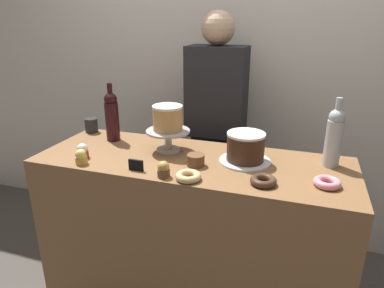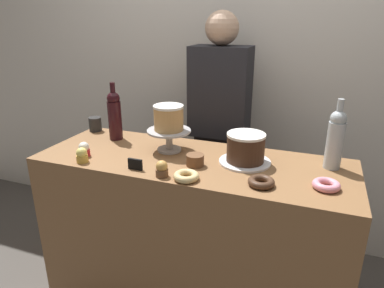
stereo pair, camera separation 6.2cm
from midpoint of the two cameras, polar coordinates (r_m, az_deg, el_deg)
back_wall at (r=2.41m, az=5.84°, el=13.91°), size 6.00×0.05×2.60m
display_counter at (r=1.93m, az=-0.95°, el=-14.97°), size 1.55×0.56×0.90m
cake_stand_pedestal at (r=1.79m, az=-4.94°, el=1.18°), size 0.23×0.23×0.11m
white_layer_cake at (r=1.76m, az=-5.04°, el=4.28°), size 0.15×0.15×0.13m
silver_serving_platter at (r=1.69m, az=7.66°, el=-2.78°), size 0.25×0.25×0.01m
chocolate_round_cake at (r=1.66m, az=7.78°, el=-0.44°), size 0.18×0.18×0.14m
wine_bottle_clear at (r=1.70m, az=21.42°, el=1.14°), size 0.08×0.08×0.33m
wine_bottle_dark_red at (r=1.99m, az=-13.94°, el=4.58°), size 0.08×0.08×0.33m
cupcake_lemon at (r=1.73m, az=-18.79°, el=-2.04°), size 0.06×0.06×0.07m
cupcake_vanilla at (r=1.81m, az=-18.52°, el=-1.13°), size 0.06×0.06×0.07m
cupcake_caramel at (r=1.52m, az=-5.88°, el=-4.21°), size 0.06×0.06×0.07m
donut_pink at (r=1.53m, az=20.30°, el=-5.99°), size 0.11×0.11×0.03m
donut_glazed at (r=1.49m, az=-1.80°, el=-5.34°), size 0.11×0.11×0.03m
donut_chocolate at (r=1.48m, az=10.50°, el=-5.98°), size 0.11×0.11×0.03m
cookie_stack at (r=1.63m, az=-0.47°, el=-2.66°), size 0.08×0.08×0.05m
price_sign_chalkboard at (r=1.60m, az=-10.31°, el=-3.46°), size 0.07×0.01×0.05m
coffee_cup_ceramic at (r=2.20m, az=-17.03°, el=2.97°), size 0.08×0.08×0.08m
barista_figure at (r=2.25m, az=3.13°, el=1.46°), size 0.36×0.22×1.60m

